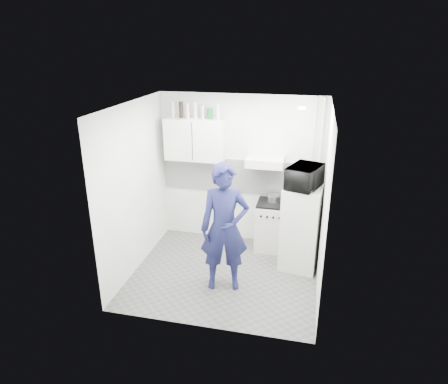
# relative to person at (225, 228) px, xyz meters

# --- Properties ---
(floor) EXTENTS (2.80, 2.80, 0.00)m
(floor) POSITION_rel_person_xyz_m (-0.06, 0.29, -0.94)
(floor) COLOR #575653
(floor) RESTS_ON ground
(ceiling) EXTENTS (2.80, 2.80, 0.00)m
(ceiling) POSITION_rel_person_xyz_m (-0.06, 0.29, 1.66)
(ceiling) COLOR white
(ceiling) RESTS_ON wall_back
(wall_back) EXTENTS (2.80, 0.00, 2.80)m
(wall_back) POSITION_rel_person_xyz_m (-0.06, 1.54, 0.36)
(wall_back) COLOR white
(wall_back) RESTS_ON floor
(wall_left) EXTENTS (0.00, 2.60, 2.60)m
(wall_left) POSITION_rel_person_xyz_m (-1.46, 0.29, 0.36)
(wall_left) COLOR white
(wall_left) RESTS_ON floor
(wall_right) EXTENTS (0.00, 2.60, 2.60)m
(wall_right) POSITION_rel_person_xyz_m (1.34, 0.29, 0.36)
(wall_right) COLOR white
(wall_right) RESTS_ON floor
(person) EXTENTS (0.77, 0.59, 1.88)m
(person) POSITION_rel_person_xyz_m (0.00, 0.00, 0.00)
(person) COLOR #161840
(person) RESTS_ON floor
(stove) EXTENTS (0.52, 0.52, 0.83)m
(stove) POSITION_rel_person_xyz_m (0.53, 1.29, -0.53)
(stove) COLOR beige
(stove) RESTS_ON floor
(fridge) EXTENTS (0.63, 0.63, 1.35)m
(fridge) POSITION_rel_person_xyz_m (1.04, 0.79, -0.27)
(fridge) COLOR silver
(fridge) RESTS_ON floor
(stove_top) EXTENTS (0.50, 0.50, 0.03)m
(stove_top) POSITION_rel_person_xyz_m (0.53, 1.29, -0.10)
(stove_top) COLOR black
(stove_top) RESTS_ON stove
(saucepan) EXTENTS (0.20, 0.20, 0.11)m
(saucepan) POSITION_rel_person_xyz_m (0.54, 1.36, -0.03)
(saucepan) COLOR silver
(saucepan) RESTS_ON stove_top
(microwave) EXTENTS (0.71, 0.58, 0.33)m
(microwave) POSITION_rel_person_xyz_m (1.04, 0.79, 0.58)
(microwave) COLOR black
(microwave) RESTS_ON fridge
(bottle_a) EXTENTS (0.06, 0.06, 0.27)m
(bottle_a) POSITION_rel_person_xyz_m (-1.19, 1.37, 1.39)
(bottle_a) COLOR #B2B7BC
(bottle_a) RESTS_ON upper_cabinet
(bottle_b) EXTENTS (0.07, 0.07, 0.27)m
(bottle_b) POSITION_rel_person_xyz_m (-1.05, 1.37, 1.39)
(bottle_b) COLOR black
(bottle_b) RESTS_ON upper_cabinet
(bottle_c) EXTENTS (0.06, 0.06, 0.25)m
(bottle_c) POSITION_rel_person_xyz_m (-0.93, 1.37, 1.39)
(bottle_c) COLOR #B2B7BC
(bottle_c) RESTS_ON upper_cabinet
(bottle_d) EXTENTS (0.06, 0.06, 0.27)m
(bottle_d) POSITION_rel_person_xyz_m (-0.80, 1.37, 1.39)
(bottle_d) COLOR #B2B7BC
(bottle_d) RESTS_ON upper_cabinet
(canister_a) EXTENTS (0.09, 0.09, 0.22)m
(canister_a) POSITION_rel_person_xyz_m (-0.68, 1.37, 1.37)
(canister_a) COLOR silver
(canister_a) RESTS_ON upper_cabinet
(canister_b) EXTENTS (0.09, 0.09, 0.18)m
(canister_b) POSITION_rel_person_xyz_m (-0.56, 1.37, 1.35)
(canister_b) COLOR #144C1E
(canister_b) RESTS_ON upper_cabinet
(bottle_e) EXTENTS (0.06, 0.06, 0.25)m
(bottle_e) POSITION_rel_person_xyz_m (-0.42, 1.37, 1.38)
(bottle_e) COLOR #B2B7BC
(bottle_e) RESTS_ON upper_cabinet
(upper_cabinet) EXTENTS (1.00, 0.35, 0.70)m
(upper_cabinet) POSITION_rel_person_xyz_m (-0.81, 1.37, 0.91)
(upper_cabinet) COLOR silver
(upper_cabinet) RESTS_ON wall_back
(range_hood) EXTENTS (0.60, 0.50, 0.14)m
(range_hood) POSITION_rel_person_xyz_m (0.39, 1.29, 0.63)
(range_hood) COLOR beige
(range_hood) RESTS_ON wall_back
(backsplash) EXTENTS (2.74, 0.03, 0.60)m
(backsplash) POSITION_rel_person_xyz_m (-0.06, 1.53, 0.26)
(backsplash) COLOR white
(backsplash) RESTS_ON wall_back
(pipe_a) EXTENTS (0.05, 0.05, 2.60)m
(pipe_a) POSITION_rel_person_xyz_m (1.24, 1.46, 0.36)
(pipe_a) COLOR beige
(pipe_a) RESTS_ON floor
(pipe_b) EXTENTS (0.04, 0.04, 2.60)m
(pipe_b) POSITION_rel_person_xyz_m (1.12, 1.46, 0.36)
(pipe_b) COLOR beige
(pipe_b) RESTS_ON floor
(ceiling_spot_fixture) EXTENTS (0.10, 0.10, 0.02)m
(ceiling_spot_fixture) POSITION_rel_person_xyz_m (0.94, 0.49, 1.63)
(ceiling_spot_fixture) COLOR white
(ceiling_spot_fixture) RESTS_ON ceiling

